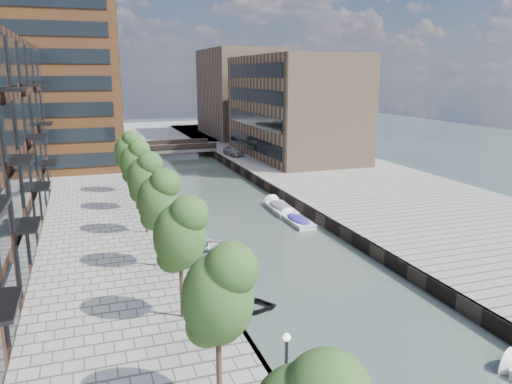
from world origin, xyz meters
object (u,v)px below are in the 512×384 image
tree_1 (218,292)px  bridge (171,148)px  tree_5 (134,160)px  car (234,151)px  tree_3 (158,198)px  sloop_1 (236,309)px  sloop_3 (212,249)px  motorboat_3 (296,220)px  tree_6 (127,149)px  tree_4 (144,176)px  motorboat_4 (279,208)px  tree_2 (180,232)px  sloop_4 (182,219)px

tree_1 → bridge: bearing=82.1°
tree_5 → car: size_ratio=1.39×
tree_3 → bridge: bearing=79.7°
sloop_1 → sloop_3: size_ratio=1.01×
tree_5 → car: tree_5 is taller
tree_1 → motorboat_3: bearing=60.4°
tree_6 → car: size_ratio=1.39×
sloop_1 → motorboat_3: 16.91m
tree_4 → tree_5: bearing=90.0°
sloop_1 → motorboat_4: (9.70, 18.21, 0.21)m
tree_2 → motorboat_3: (12.86, 15.69, -5.13)m
tree_2 → motorboat_3: bearing=50.6°
car → sloop_1: bearing=-115.9°
motorboat_3 → tree_4: bearing=-172.5°
tree_2 → car: bearing=70.6°
tree_1 → tree_6: bearing=90.0°
tree_3 → car: tree_3 is taller
tree_5 → sloop_4: 6.56m
bridge → tree_1: 61.71m
motorboat_4 → sloop_4: bearing=-179.9°
bridge → tree_3: bearing=-100.3°
tree_1 → tree_6: same height
tree_4 → sloop_3: 7.30m
bridge → sloop_4: bearing=-98.0°
tree_2 → tree_4: (0.00, 14.00, 0.00)m
tree_4 → tree_1: bearing=-90.0°
tree_3 → sloop_4: bearing=74.0°
tree_2 → tree_1: bearing=-90.0°
sloop_4 → car: (12.57, 26.26, 1.73)m
sloop_4 → car: size_ratio=1.20×
tree_2 → tree_5: bearing=90.0°
tree_1 → tree_3: bearing=90.0°
bridge → sloop_1: (-5.23, -52.23, -1.39)m
bridge → sloop_4: 34.40m
tree_1 → motorboat_4: 30.36m
tree_1 → tree_3: (0.00, 14.00, 0.00)m
sloop_4 → tree_3: bearing=166.7°
bridge → tree_2: tree_2 is taller
tree_6 → motorboat_4: bearing=-31.7°
bridge → tree_1: tree_1 is taller
bridge → car: car is taller
bridge → motorboat_3: 38.58m
tree_3 → sloop_4: 14.49m
tree_4 → sloop_4: 8.80m
tree_2 → tree_3: 7.00m
sloop_1 → sloop_3: bearing=16.3°
bridge → tree_5: tree_5 is taller
bridge → sloop_1: bridge is taller
tree_1 → tree_3: size_ratio=1.00×
sloop_4 → bridge: bearing=-5.3°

